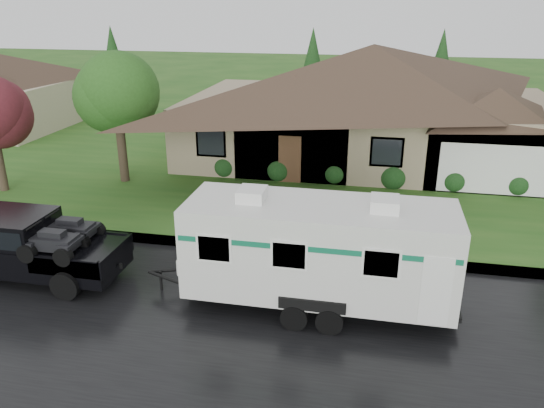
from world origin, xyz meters
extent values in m
plane|color=#24541A|center=(0.00, 0.00, 0.00)|extent=(140.00, 140.00, 0.00)
cube|color=black|center=(0.00, -2.00, 0.01)|extent=(140.00, 8.00, 0.01)
cube|color=gray|center=(0.00, 2.25, 0.07)|extent=(140.00, 0.50, 0.15)
cube|color=#24541A|center=(0.00, 15.00, 0.07)|extent=(140.00, 26.00, 0.15)
cube|color=#9B8469|center=(2.00, 14.00, 1.65)|extent=(18.00, 10.00, 3.00)
pyramid|color=#3A2D1F|center=(2.00, 14.00, 5.75)|extent=(19.44, 10.80, 2.60)
cube|color=#9B8469|center=(7.40, 11.00, 1.50)|extent=(5.76, 4.00, 2.70)
cube|color=tan|center=(-19.00, 14.00, 1.41)|extent=(3.20, 4.00, 2.52)
cylinder|color=#382B1E|center=(-8.53, 7.73, 1.40)|extent=(0.40, 0.40, 2.50)
sphere|color=#2F6721|center=(-8.53, 7.73, 4.13)|extent=(3.45, 3.45, 3.45)
cylinder|color=#382B1E|center=(-13.00, 5.52, 1.17)|extent=(0.35, 0.35, 2.04)
sphere|color=#143814|center=(-4.30, 9.30, 0.65)|extent=(1.00, 1.00, 1.00)
sphere|color=#143814|center=(-1.78, 9.30, 0.65)|extent=(1.00, 1.00, 1.00)
sphere|color=#143814|center=(0.74, 9.30, 0.65)|extent=(1.00, 1.00, 1.00)
sphere|color=#143814|center=(3.26, 9.30, 0.65)|extent=(1.00, 1.00, 1.00)
sphere|color=#143814|center=(5.78, 9.30, 0.65)|extent=(1.00, 1.00, 1.00)
sphere|color=#143814|center=(8.30, 9.30, 0.65)|extent=(1.00, 1.00, 1.00)
cube|color=black|center=(-7.50, -0.77, 0.77)|extent=(5.89, 1.96, 0.84)
cube|color=black|center=(-7.90, -0.77, 1.52)|extent=(2.35, 1.84, 0.88)
cube|color=black|center=(-7.90, -0.77, 1.57)|extent=(2.16, 1.88, 0.54)
cube|color=black|center=(-5.64, -0.77, 0.96)|extent=(2.16, 1.86, 0.06)
cylinder|color=black|center=(-5.64, -1.73, 0.41)|extent=(0.82, 0.31, 0.82)
cylinder|color=black|center=(-5.64, 0.19, 0.41)|extent=(0.82, 0.31, 0.82)
cube|color=silver|center=(1.20, -0.77, 1.74)|extent=(6.87, 2.35, 2.40)
cube|color=black|center=(1.20, -0.77, 0.39)|extent=(7.26, 1.18, 0.14)
cube|color=#0E6344|center=(1.20, -0.77, 2.27)|extent=(6.73, 2.37, 0.14)
cube|color=white|center=(-0.57, -0.77, 3.10)|extent=(0.69, 0.78, 0.31)
cube|color=white|center=(2.77, -0.77, 3.10)|extent=(0.69, 0.78, 0.31)
cylinder|color=black|center=(0.75, -1.93, 0.34)|extent=(0.69, 0.24, 0.69)
cylinder|color=black|center=(0.75, 0.39, 0.34)|extent=(0.69, 0.24, 0.69)
cylinder|color=black|center=(1.64, -1.93, 0.34)|extent=(0.69, 0.24, 0.69)
cylinder|color=black|center=(1.64, 0.39, 0.34)|extent=(0.69, 0.24, 0.69)
camera|label=1|loc=(2.47, -13.13, 7.75)|focal=35.00mm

